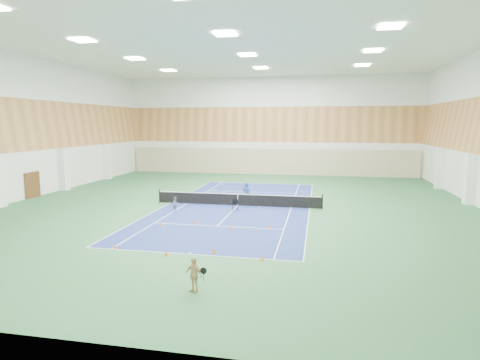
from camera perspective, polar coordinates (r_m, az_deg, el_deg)
name	(u,v)px	position (r m, az deg, el deg)	size (l,w,h in m)	color
ground	(238,206)	(31.02, -0.33, -3.67)	(40.00, 40.00, 0.00)	#2A6238
room_shell	(238,127)	(30.38, -0.34, 7.48)	(36.00, 40.00, 12.00)	white
wood_cladding	(238,100)	(30.43, -0.34, 11.25)	(36.00, 40.00, 8.00)	#C68449
ceiling_light_grid	(238,46)	(30.90, -0.35, 18.52)	(21.40, 25.40, 0.06)	white
court_surface	(238,206)	(31.02, -0.33, -3.66)	(10.97, 23.77, 0.01)	navy
tennis_balls_scatter	(238,205)	(31.01, -0.33, -3.59)	(10.57, 22.77, 0.07)	#CCE126
tennis_net	(238,199)	(30.91, -0.33, -2.68)	(12.80, 0.10, 1.10)	black
back_curtain	(269,162)	(50.11, 4.17, 2.62)	(35.40, 0.16, 3.20)	#C6B793
door_left_b	(33,185)	(38.57, -27.42, -0.62)	(0.08, 1.80, 2.20)	#593319
coach	(246,193)	(31.38, 0.91, -1.92)	(0.63, 0.42, 1.74)	#204493
child_court	(176,204)	(29.27, -9.15, -3.43)	(0.51, 0.40, 1.06)	gray
child_apron	(194,275)	(15.55, -6.59, -13.23)	(0.77, 0.32, 1.32)	tan
ball_cart	(235,205)	(29.22, -0.68, -3.60)	(0.47, 0.47, 0.81)	black
cone_svc_a	(161,224)	(25.56, -11.22, -6.14)	(0.18, 0.18, 0.20)	#FF630D
cone_svc_b	(194,222)	(25.65, -6.55, -5.98)	(0.18, 0.18, 0.20)	#EA500C
cone_svc_c	(230,227)	(24.40, -1.40, -6.64)	(0.20, 0.20, 0.22)	orange
cone_svc_d	(270,226)	(24.54, 4.26, -6.55)	(0.22, 0.22, 0.24)	orange
cone_base_a	(115,247)	(21.56, -17.40, -9.04)	(0.17, 0.17, 0.19)	#DF420B
cone_base_b	(166,254)	(19.80, -10.47, -10.27)	(0.21, 0.21, 0.23)	#F8610D
cone_base_c	(214,251)	(19.91, -3.69, -10.03)	(0.22, 0.22, 0.24)	orange
cone_base_d	(262,258)	(18.91, 3.15, -11.03)	(0.21, 0.21, 0.23)	orange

